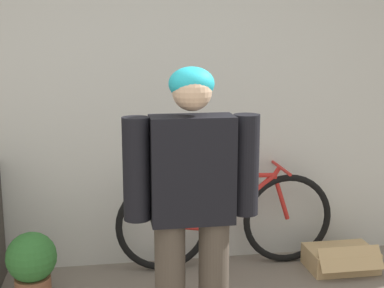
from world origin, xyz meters
TOP-DOWN VIEW (x-y plane):
  - wall_back at (0.00, 2.24)m, footprint 8.00×0.07m
  - person at (0.18, 0.99)m, footprint 0.71×0.22m
  - bicycle at (0.61, 2.04)m, footprint 1.65×0.46m
  - cardboard_box at (1.44, 1.85)m, footprint 0.50×0.39m
  - potted_plant at (-0.75, 1.66)m, footprint 0.32×0.32m

SIDE VIEW (x-z plane):
  - cardboard_box at x=1.44m, z-range -0.03..0.19m
  - potted_plant at x=-0.75m, z-range 0.03..0.51m
  - bicycle at x=0.61m, z-range -0.02..0.75m
  - person at x=0.18m, z-range 0.10..1.66m
  - wall_back at x=0.00m, z-range 0.00..2.60m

